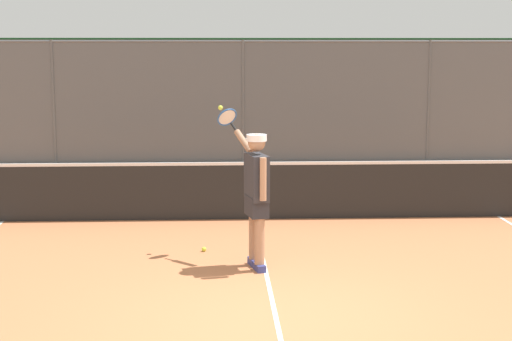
# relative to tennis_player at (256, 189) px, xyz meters

# --- Properties ---
(ground_plane) EXTENTS (60.00, 60.00, 0.00)m
(ground_plane) POSITION_rel_tennis_player_xyz_m (-0.12, 1.96, -1.04)
(ground_plane) COLOR #B76B42
(fence_backdrop) EXTENTS (20.38, 1.37, 3.04)m
(fence_backdrop) POSITION_rel_tennis_player_xyz_m (-0.12, -9.17, 0.47)
(fence_backdrop) COLOR #565B60
(fence_backdrop) RESTS_ON ground
(tennis_net) EXTENTS (10.72, 0.09, 1.07)m
(tennis_net) POSITION_rel_tennis_player_xyz_m (-0.12, -3.00, -0.54)
(tennis_net) COLOR #2D2D2D
(tennis_net) RESTS_ON ground
(tennis_player) EXTENTS (0.69, 1.36, 2.05)m
(tennis_player) POSITION_rel_tennis_player_xyz_m (0.00, 0.00, 0.00)
(tennis_player) COLOR navy
(tennis_player) RESTS_ON ground
(tennis_ball_near_net) EXTENTS (0.07, 0.07, 0.07)m
(tennis_ball_near_net) POSITION_rel_tennis_player_xyz_m (0.69, -0.87, -1.01)
(tennis_ball_near_net) COLOR #C1D138
(tennis_ball_near_net) RESTS_ON ground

